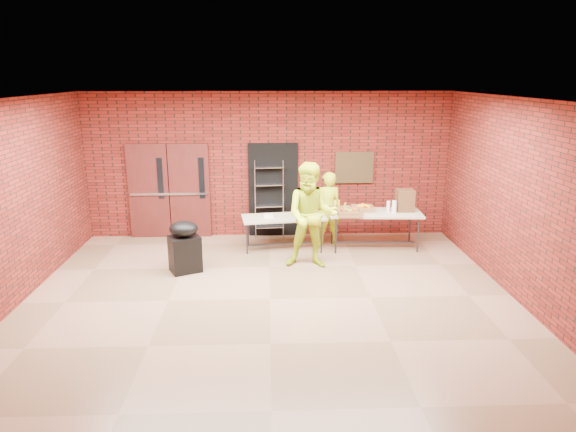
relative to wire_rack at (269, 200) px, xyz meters
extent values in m
cube|color=brown|center=(-0.01, -3.32, -0.89)|extent=(8.00, 7.00, 0.04)
cube|color=silver|center=(-0.01, -3.32, 2.35)|extent=(8.00, 7.00, 0.04)
cube|color=maroon|center=(-0.01, 0.20, 0.73)|extent=(8.00, 0.04, 3.20)
cube|color=maroon|center=(-0.01, -6.84, 0.73)|extent=(8.00, 0.04, 3.20)
cube|color=maroon|center=(-4.03, -3.32, 0.73)|extent=(0.04, 7.00, 3.20)
cube|color=maroon|center=(4.01, -3.32, 0.73)|extent=(0.04, 7.00, 3.20)
cube|color=#4E1916|center=(-2.66, 0.12, 0.18)|extent=(0.88, 0.08, 2.10)
cube|color=#4E1916|center=(-1.76, 0.12, 0.18)|extent=(0.88, 0.08, 2.10)
cube|color=black|center=(-2.38, 0.07, 0.48)|extent=(0.12, 0.02, 0.90)
cube|color=black|center=(-1.48, 0.07, 0.48)|extent=(0.12, 0.02, 0.90)
cube|color=#AAA9B0|center=(-2.21, 0.06, 0.13)|extent=(1.70, 0.04, 0.05)
cube|color=black|center=(0.09, 0.14, 0.18)|extent=(1.10, 0.06, 2.10)
cube|color=#382C16|center=(1.89, 0.13, 0.68)|extent=(0.85, 0.04, 0.70)
cube|color=tan|center=(0.30, -0.83, -0.18)|extent=(1.79, 0.93, 0.04)
cube|color=#303135|center=(0.30, -0.83, -0.75)|extent=(1.51, 0.23, 0.03)
cylinder|color=#303135|center=(-0.46, -0.54, -0.54)|extent=(0.03, 0.03, 0.67)
cylinder|color=#303135|center=(1.06, -0.54, -0.54)|extent=(0.03, 0.03, 0.67)
cylinder|color=#303135|center=(-0.46, -1.11, -0.54)|extent=(0.03, 0.03, 0.67)
cylinder|color=#303135|center=(1.06, -1.11, -0.54)|extent=(0.03, 0.03, 0.67)
cube|color=tan|center=(2.19, -0.83, -0.11)|extent=(1.94, 0.89, 0.04)
cube|color=#303135|center=(2.19, -0.83, -0.74)|extent=(1.69, 0.13, 0.03)
cylinder|color=#303135|center=(1.35, -0.52, -0.50)|extent=(0.04, 0.04, 0.74)
cylinder|color=#303135|center=(3.04, -0.52, -0.50)|extent=(0.04, 0.04, 0.74)
cylinder|color=#303135|center=(1.35, -1.15, -0.50)|extent=(0.04, 0.04, 0.74)
cylinder|color=#303135|center=(3.04, -1.15, -0.50)|extent=(0.04, 0.04, 0.74)
cube|color=brown|center=(1.47, -0.86, -0.05)|extent=(0.45, 0.35, 0.07)
cube|color=brown|center=(1.94, -0.76, -0.05)|extent=(0.44, 0.34, 0.07)
cube|color=brown|center=(1.62, -1.06, -0.05)|extent=(0.49, 0.38, 0.08)
cylinder|color=#154F18|center=(0.88, -0.90, -0.16)|extent=(0.42, 0.42, 0.02)
cube|color=white|center=(-0.02, -0.87, -0.13)|extent=(0.20, 0.13, 0.07)
cube|color=brown|center=(2.82, -0.77, 0.14)|extent=(0.35, 0.31, 0.46)
cylinder|color=white|center=(2.56, -0.92, 0.05)|extent=(0.09, 0.09, 0.26)
cylinder|color=white|center=(2.56, -0.96, 0.05)|extent=(0.09, 0.09, 0.26)
cylinder|color=white|center=(2.48, -0.78, 0.03)|extent=(0.07, 0.07, 0.22)
cube|color=black|center=(-1.57, -2.02, -0.53)|extent=(0.67, 0.62, 0.68)
ellipsoid|color=black|center=(-1.57, -2.02, -0.04)|extent=(0.66, 0.62, 0.29)
imported|color=#B5D017|center=(1.24, -0.57, -0.07)|extent=(0.64, 0.47, 1.59)
imported|color=#B5D017|center=(0.78, -1.85, 0.13)|extent=(1.06, 0.88, 2.00)
camera|label=1|loc=(-0.01, -11.04, 2.68)|focal=32.00mm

